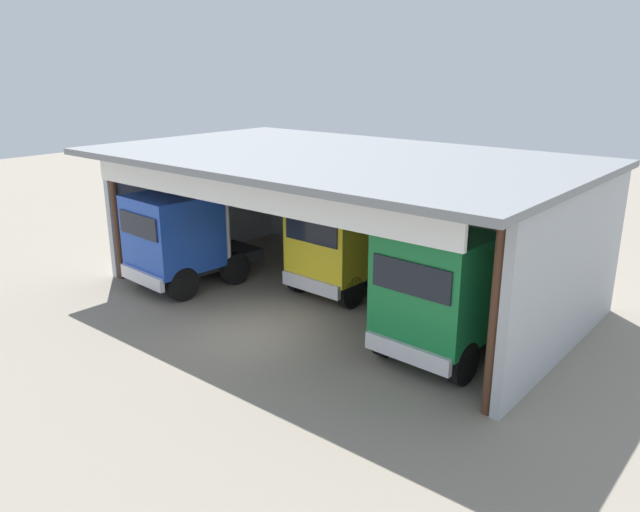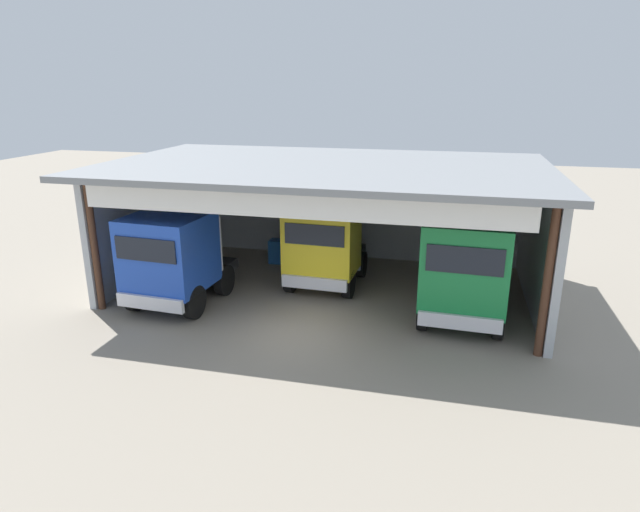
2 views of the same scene
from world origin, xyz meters
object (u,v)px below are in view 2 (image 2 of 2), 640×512
Objects in this scene: truck_blue_yard_outside at (173,257)px; tool_cart at (280,251)px; truck_green_center_right_bay at (464,270)px; oil_drum at (301,248)px; truck_yellow_center_bay at (324,245)px.

truck_blue_yard_outside reaches higher than tool_cart.
truck_green_center_right_bay is at bearing -171.77° from truck_blue_yard_outside.
truck_green_center_right_bay is 5.50× the size of oil_drum.
oil_drum is at bearing -36.99° from truck_green_center_right_bay.
truck_blue_yard_outside is 4.68× the size of tool_cart.
truck_yellow_center_bay is 4.75× the size of tool_cart.
tool_cart is at bearing -29.28° from truck_green_center_right_bay.
truck_yellow_center_bay reaches higher than tool_cart.
truck_green_center_right_bay reaches higher than tool_cart.
truck_blue_yard_outside is 5.88m from tool_cart.
truck_green_center_right_bay is at bearing 158.18° from truck_yellow_center_bay.
tool_cart is at bearing -107.19° from truck_blue_yard_outside.
truck_green_center_right_bay reaches higher than truck_blue_yard_outside.
truck_green_center_right_bay is at bearing -31.66° from tool_cart.
tool_cart is at bearing -42.35° from truck_yellow_center_bay.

